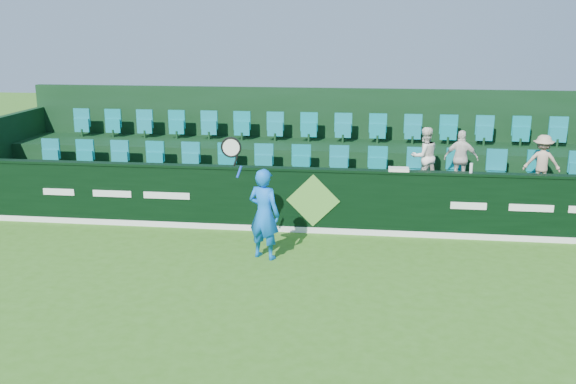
# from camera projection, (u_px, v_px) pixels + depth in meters

# --- Properties ---
(ground) EXTENTS (60.00, 60.00, 0.00)m
(ground) POSITION_uv_depth(u_px,v_px,m) (289.00, 314.00, 9.55)
(ground) COLOR #356D1A
(ground) RESTS_ON ground
(sponsor_hoarding) EXTENTS (16.00, 0.25, 1.35)m
(sponsor_hoarding) POSITION_uv_depth(u_px,v_px,m) (314.00, 200.00, 13.22)
(sponsor_hoarding) COLOR black
(sponsor_hoarding) RESTS_ON ground
(stand_tier_front) EXTENTS (16.00, 2.00, 0.80)m
(stand_tier_front) POSITION_uv_depth(u_px,v_px,m) (318.00, 199.00, 14.35)
(stand_tier_front) COLOR black
(stand_tier_front) RESTS_ON ground
(stand_tier_back) EXTENTS (16.00, 1.80, 1.30)m
(stand_tier_back) POSITION_uv_depth(u_px,v_px,m) (324.00, 170.00, 16.11)
(stand_tier_back) COLOR black
(stand_tier_back) RESTS_ON ground
(stand_rear) EXTENTS (16.00, 4.10, 2.60)m
(stand_rear) POSITION_uv_depth(u_px,v_px,m) (326.00, 145.00, 16.39)
(stand_rear) COLOR black
(stand_rear) RESTS_ON ground
(seat_row_front) EXTENTS (13.50, 0.50, 0.60)m
(seat_row_front) POSITION_uv_depth(u_px,v_px,m) (320.00, 165.00, 14.55)
(seat_row_front) COLOR #127A86
(seat_row_front) RESTS_ON stand_tier_front
(seat_row_back) EXTENTS (13.50, 0.50, 0.60)m
(seat_row_back) POSITION_uv_depth(u_px,v_px,m) (326.00, 131.00, 16.15)
(seat_row_back) COLOR #127A86
(seat_row_back) RESTS_ON stand_tier_back
(tennis_player) EXTENTS (1.17, 0.60, 2.32)m
(tennis_player) POSITION_uv_depth(u_px,v_px,m) (264.00, 213.00, 11.67)
(tennis_player) COLOR blue
(tennis_player) RESTS_ON ground
(spectator_left) EXTENTS (0.75, 0.68, 1.27)m
(spectator_left) POSITION_uv_depth(u_px,v_px,m) (424.00, 156.00, 13.82)
(spectator_left) COLOR white
(spectator_left) RESTS_ON stand_tier_front
(spectator_middle) EXTENTS (0.75, 0.40, 1.21)m
(spectator_middle) POSITION_uv_depth(u_px,v_px,m) (461.00, 159.00, 13.73)
(spectator_middle) COLOR silver
(spectator_middle) RESTS_ON stand_tier_front
(spectator_right) EXTENTS (0.81, 0.56, 1.15)m
(spectator_right) POSITION_uv_depth(u_px,v_px,m) (542.00, 162.00, 13.53)
(spectator_right) COLOR tan
(spectator_right) RESTS_ON stand_tier_front
(towel) EXTENTS (0.40, 0.26, 0.06)m
(towel) POSITION_uv_depth(u_px,v_px,m) (399.00, 169.00, 12.83)
(towel) COLOR white
(towel) RESTS_ON sponsor_hoarding
(drinks_bottle) EXTENTS (0.06, 0.06, 0.20)m
(drinks_bottle) POSITION_uv_depth(u_px,v_px,m) (471.00, 168.00, 12.64)
(drinks_bottle) COLOR white
(drinks_bottle) RESTS_ON sponsor_hoarding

